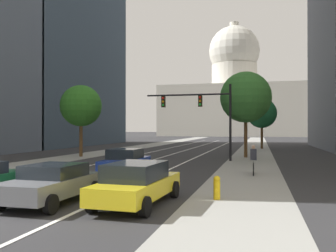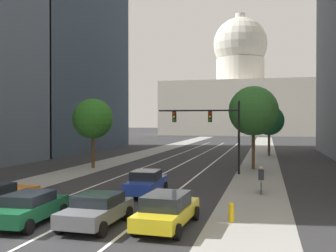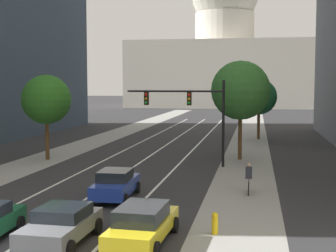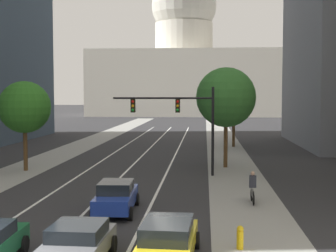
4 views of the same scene
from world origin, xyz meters
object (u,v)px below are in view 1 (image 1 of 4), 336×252
Objects in this scene: car_gray at (52,183)px; street_tree_near_right at (262,113)px; fire_hydrant at (217,187)px; capitol_building at (234,98)px; car_yellow at (137,183)px; street_tree_mid_left at (81,106)px; traffic_signal_mast at (203,108)px; cyclist at (253,160)px; car_blue at (126,162)px; street_tree_far_right at (246,97)px.

street_tree_near_right is at bearing -9.84° from car_gray.
street_tree_near_right reaches higher than fire_hydrant.
capitol_building is 119.52m from car_yellow.
street_tree_mid_left is at bearing -94.44° from capitol_building.
capitol_building is at bearing 92.36° from traffic_signal_mast.
capitol_building is 10.26× the size of car_yellow.
cyclist is at bearing -33.42° from car_gray.
fire_hydrant is 0.53× the size of cyclist.
capitol_building is 6.87× the size of traffic_signal_mast.
street_tree_far_right is at bearing -23.64° from car_blue.
capitol_building is 112.57m from car_blue.
street_tree_near_right is (7.53, 30.43, 3.88)m from car_blue.
street_tree_far_right is (3.38, 4.01, 1.20)m from traffic_signal_mast.
capitol_building reaches higher than street_tree_far_right.
street_tree_near_right is 15.37m from street_tree_far_right.
capitol_building reaches higher than car_blue.
street_tree_far_right reaches higher than traffic_signal_mast.
car_yellow is 2.82× the size of cyclist.
traffic_signal_mast reaches higher than car_yellow.
street_tree_mid_left is 1.02× the size of street_tree_near_right.
fire_hydrant is at bearing -79.45° from traffic_signal_mast.
car_gray is 23.83m from street_tree_far_right.
car_gray is 38.76m from street_tree_near_right.
street_tree_near_right reaches higher than traffic_signal_mast.
cyclist is (8.44, -109.32, -12.56)m from capitol_building.
street_tree_far_right is (0.32, 20.43, 5.10)m from fire_hydrant.
cyclist is 28.17m from street_tree_near_right.
traffic_signal_mast is at bearing 4.12° from car_yellow.
car_blue is at bearing -89.21° from capitol_building.
street_tree_near_right is at bearing -4.12° from car_yellow.
car_yellow reaches higher than car_gray.
capitol_building is at bearing 85.56° from street_tree_mid_left.
car_yellow is at bearing -97.56° from street_tree_far_right.
street_tree_near_right is (9.07, -81.42, -8.73)m from capitol_building.
capitol_building is 100.16m from street_tree_mid_left.
car_gray is 12.08m from cyclist.
car_blue is 16.99m from street_tree_far_right.
car_blue is 0.92× the size of car_yellow.
car_yellow is at bearing -87.78° from capitol_building.
capitol_building is 110.36m from cyclist.
traffic_signal_mast is at bearing 25.94° from cyclist.
capitol_building reaches higher than cyclist.
street_tree_far_right is at bearing -13.48° from car_gray.
cyclist is at bearing -71.92° from car_blue.
traffic_signal_mast reaches higher than car_blue.
car_blue is 7.75m from fire_hydrant.
car_yellow is 0.71× the size of street_tree_mid_left.
capitol_building is 11.11× the size of car_blue.
fire_hydrant is (5.68, 2.12, -0.27)m from car_gray.
street_tree_near_right reaches higher than cyclist.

